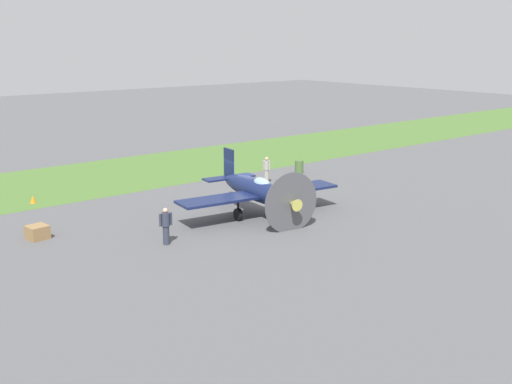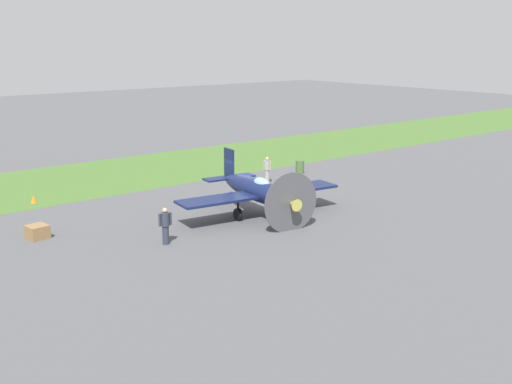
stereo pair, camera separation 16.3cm
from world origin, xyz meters
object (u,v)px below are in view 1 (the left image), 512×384
Objects in this scene: ground_crew_mechanic at (166,225)px; runway_marker_cone at (33,199)px; supply_crate at (37,232)px; airplane_lead at (257,190)px; fuel_drum at (299,167)px; ground_crew_chief at (267,169)px.

ground_crew_mechanic is 11.46m from runway_marker_cone.
runway_marker_cone is (-2.21, -6.69, -0.10)m from supply_crate.
airplane_lead reaches higher than runway_marker_cone.
ground_crew_mechanic reaches higher than fuel_drum.
ground_crew_chief is (-5.35, -5.58, -0.47)m from airplane_lead.
supply_crate is 7.04m from runway_marker_cone.
airplane_lead is 6.44m from ground_crew_mechanic.
fuel_drum is at bearing 168.24° from runway_marker_cone.
supply_crate is at bearing 71.74° from runway_marker_cone.
ground_crew_mechanic is at bearing 17.78° from airplane_lead.
airplane_lead is 21.15× the size of runway_marker_cone.
ground_crew_chief is 16.11m from supply_crate.
airplane_lead is 13.22m from runway_marker_cone.
ground_crew_mechanic is 3.93× the size of runway_marker_cone.
runway_marker_cone is (13.75, -4.56, -0.69)m from ground_crew_chief.
ground_crew_mechanic is at bearing 133.11° from supply_crate.
airplane_lead is 7.74m from ground_crew_chief.
ground_crew_mechanic is (11.68, 6.70, 0.00)m from ground_crew_chief.
airplane_lead is at bearing -51.29° from ground_crew_chief.
ground_crew_mechanic is 1.92× the size of fuel_drum.
supply_crate is (10.61, -3.45, -1.06)m from airplane_lead.
ground_crew_chief is 3.91m from fuel_drum.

